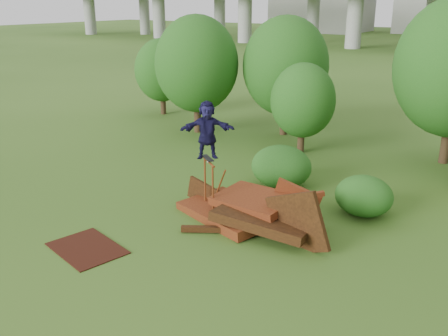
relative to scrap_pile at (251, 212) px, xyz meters
The scene contains 12 objects.
ground 1.96m from the scrap_pile, 98.19° to the right, with size 240.00×240.00×0.00m, color #2D5116.
scrap_pile is the anchor object (origin of this frame).
grind_rail 1.70m from the scrap_pile, behind, with size 0.91×0.68×1.80m.
skateboard 2.19m from the scrap_pile, behind, with size 0.71×0.59×0.08m.
skater 2.89m from the scrap_pile, behind, with size 1.69×0.54×1.82m, color #141136.
flat_plate 4.98m from the scrap_pile, 126.42° to the right, with size 2.14×1.53×0.03m, color black.
tree_0 11.99m from the scrap_pile, 135.11° to the left, with size 4.24×4.24×5.98m.
tree_1 11.50m from the scrap_pile, 112.46° to the left, with size 4.28×4.28×5.95m.
tree_2 8.31m from the scrap_pile, 104.86° to the left, with size 2.88×2.88×4.06m.
tree_6 16.48m from the scrap_pile, 140.14° to the left, with size 3.23×3.23×4.51m.
shrub_left 3.53m from the scrap_pile, 102.67° to the left, with size 2.26×2.08×1.56m, color #184C14.
shrub_right 3.73m from the scrap_pile, 44.53° to the left, with size 1.86×1.70×1.31m, color #184C14.
Camera 1 is at (7.52, -10.30, 6.63)m, focal length 40.00 mm.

